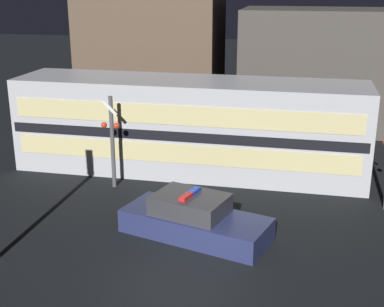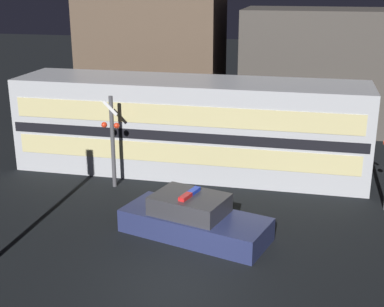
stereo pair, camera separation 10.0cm
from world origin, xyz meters
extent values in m
plane|color=black|center=(0.00, 0.00, 0.00)|extent=(120.00, 120.00, 0.00)
cube|color=#B7BABF|center=(-1.68, 8.60, 1.91)|extent=(14.19, 3.15, 3.81)
cube|color=black|center=(-1.68, 7.02, 1.91)|extent=(13.90, 0.03, 0.38)
cube|color=beige|center=(-1.68, 7.02, 1.22)|extent=(13.48, 0.02, 0.76)
cube|color=beige|center=(-1.68, 7.02, 2.74)|extent=(13.48, 0.02, 0.76)
cube|color=navy|center=(-0.18, 2.76, 0.37)|extent=(4.91, 2.99, 0.73)
cube|color=#333338|center=(-0.36, 2.81, 1.02)|extent=(2.55, 2.13, 0.58)
cube|color=red|center=(-0.43, 2.55, 1.37)|extent=(0.34, 0.58, 0.12)
cube|color=blue|center=(-0.28, 3.07, 1.37)|extent=(0.34, 0.58, 0.12)
cylinder|color=#4C4C51|center=(-4.10, 6.15, 1.78)|extent=(0.16, 0.16, 3.56)
sphere|color=red|center=(-4.34, 6.01, 2.49)|extent=(0.22, 0.22, 0.22)
sphere|color=red|center=(-3.86, 6.01, 2.49)|extent=(0.22, 0.22, 0.22)
cube|color=white|center=(-4.10, 6.05, 3.13)|extent=(0.58, 0.03, 0.58)
cube|color=brown|center=(-5.50, 16.19, 4.01)|extent=(7.47, 4.20, 8.01)
cube|color=#47423D|center=(3.63, 17.15, 3.10)|extent=(8.49, 4.74, 6.19)
camera|label=1|loc=(2.95, -12.00, 7.63)|focal=50.00mm
camera|label=2|loc=(3.05, -11.97, 7.63)|focal=50.00mm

